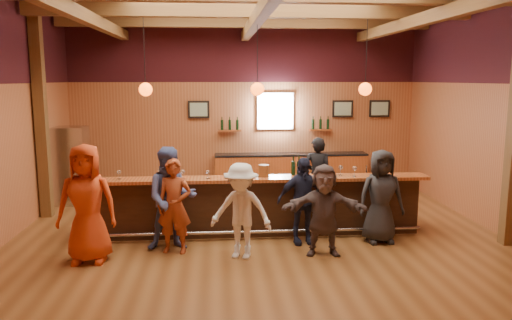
{
  "coord_description": "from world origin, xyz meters",
  "views": [
    {
      "loc": [
        -0.75,
        -9.09,
        2.89
      ],
      "look_at": [
        0.0,
        0.3,
        1.35
      ],
      "focal_mm": 35.0,
      "sensor_mm": 36.0,
      "label": 1
    }
  ],
  "objects_px": {
    "bartender": "(317,176)",
    "back_bar_cabinet": "(291,171)",
    "customer_redvest": "(174,206)",
    "bottle_a": "(299,168)",
    "customer_dark": "(381,196)",
    "customer_orange": "(87,204)",
    "stainless_fridge": "(72,165)",
    "ice_bucket": "(264,171)",
    "customer_denim": "(171,199)",
    "customer_navy": "(302,201)",
    "customer_brown": "(324,210)",
    "customer_white": "(241,211)",
    "bar_counter": "(257,204)"
  },
  "relations": [
    {
      "from": "bar_counter",
      "to": "bartender",
      "type": "xyz_separation_m",
      "value": [
        1.37,
        1.08,
        0.31
      ]
    },
    {
      "from": "customer_brown",
      "to": "bottle_a",
      "type": "bearing_deg",
      "value": 106.42
    },
    {
      "from": "customer_orange",
      "to": "customer_redvest",
      "type": "relative_size",
      "value": 1.19
    },
    {
      "from": "bartender",
      "to": "stainless_fridge",
      "type": "bearing_deg",
      "value": 0.66
    },
    {
      "from": "customer_brown",
      "to": "customer_navy",
      "type": "bearing_deg",
      "value": 119.38
    },
    {
      "from": "customer_denim",
      "to": "bottle_a",
      "type": "xyz_separation_m",
      "value": [
        2.3,
        0.75,
        0.36
      ]
    },
    {
      "from": "bar_counter",
      "to": "customer_redvest",
      "type": "relative_size",
      "value": 3.95
    },
    {
      "from": "ice_bucket",
      "to": "customer_redvest",
      "type": "bearing_deg",
      "value": -151.94
    },
    {
      "from": "bar_counter",
      "to": "customer_white",
      "type": "height_order",
      "value": "customer_white"
    },
    {
      "from": "customer_white",
      "to": "ice_bucket",
      "type": "bearing_deg",
      "value": 87.74
    },
    {
      "from": "ice_bucket",
      "to": "stainless_fridge",
      "type": "bearing_deg",
      "value": 147.12
    },
    {
      "from": "bar_counter",
      "to": "customer_navy",
      "type": "xyz_separation_m",
      "value": [
        0.72,
        -0.81,
        0.25
      ]
    },
    {
      "from": "customer_redvest",
      "to": "bottle_a",
      "type": "relative_size",
      "value": 4.52
    },
    {
      "from": "customer_white",
      "to": "customer_redvest",
      "type": "bearing_deg",
      "value": -177.95
    },
    {
      "from": "customer_navy",
      "to": "stainless_fridge",
      "type": "bearing_deg",
      "value": 138.13
    },
    {
      "from": "customer_redvest",
      "to": "customer_denim",
      "type": "height_order",
      "value": "customer_denim"
    },
    {
      "from": "customer_denim",
      "to": "customer_dark",
      "type": "height_order",
      "value": "customer_denim"
    },
    {
      "from": "stainless_fridge",
      "to": "customer_brown",
      "type": "distance_m",
      "value": 6.39
    },
    {
      "from": "customer_white",
      "to": "customer_brown",
      "type": "distance_m",
      "value": 1.36
    },
    {
      "from": "customer_dark",
      "to": "bottle_a",
      "type": "distance_m",
      "value": 1.58
    },
    {
      "from": "stainless_fridge",
      "to": "ice_bucket",
      "type": "height_order",
      "value": "stainless_fridge"
    },
    {
      "from": "customer_navy",
      "to": "bartender",
      "type": "bearing_deg",
      "value": 63.01
    },
    {
      "from": "bartender",
      "to": "back_bar_cabinet",
      "type": "bearing_deg",
      "value": -70.93
    },
    {
      "from": "stainless_fridge",
      "to": "customer_dark",
      "type": "bearing_deg",
      "value": -27.93
    },
    {
      "from": "customer_white",
      "to": "customer_dark",
      "type": "distance_m",
      "value": 2.58
    },
    {
      "from": "stainless_fridge",
      "to": "customer_navy",
      "type": "height_order",
      "value": "stainless_fridge"
    },
    {
      "from": "back_bar_cabinet",
      "to": "customer_orange",
      "type": "relative_size",
      "value": 2.11
    },
    {
      "from": "stainless_fridge",
      "to": "customer_white",
      "type": "relative_size",
      "value": 1.15
    },
    {
      "from": "customer_orange",
      "to": "customer_white",
      "type": "relative_size",
      "value": 1.21
    },
    {
      "from": "bartender",
      "to": "customer_dark",
      "type": "bearing_deg",
      "value": 125.84
    },
    {
      "from": "customer_redvest",
      "to": "customer_navy",
      "type": "relative_size",
      "value": 1.03
    },
    {
      "from": "customer_denim",
      "to": "customer_brown",
      "type": "height_order",
      "value": "customer_denim"
    },
    {
      "from": "customer_navy",
      "to": "customer_dark",
      "type": "relative_size",
      "value": 0.93
    },
    {
      "from": "bar_counter",
      "to": "ice_bucket",
      "type": "relative_size",
      "value": 29.02
    },
    {
      "from": "customer_orange",
      "to": "customer_navy",
      "type": "height_order",
      "value": "customer_orange"
    },
    {
      "from": "customer_brown",
      "to": "back_bar_cabinet",
      "type": "bearing_deg",
      "value": 94.08
    },
    {
      "from": "customer_navy",
      "to": "back_bar_cabinet",
      "type": "bearing_deg",
      "value": 76.07
    },
    {
      "from": "customer_brown",
      "to": "bottle_a",
      "type": "xyz_separation_m",
      "value": [
        -0.22,
        1.23,
        0.49
      ]
    },
    {
      "from": "customer_redvest",
      "to": "customer_navy",
      "type": "height_order",
      "value": "customer_redvest"
    },
    {
      "from": "customer_dark",
      "to": "ice_bucket",
      "type": "bearing_deg",
      "value": 161.83
    },
    {
      "from": "bottle_a",
      "to": "ice_bucket",
      "type": "bearing_deg",
      "value": -172.27
    },
    {
      "from": "customer_dark",
      "to": "bartender",
      "type": "bearing_deg",
      "value": 109.11
    },
    {
      "from": "stainless_fridge",
      "to": "customer_brown",
      "type": "relative_size",
      "value": 1.18
    },
    {
      "from": "bartender",
      "to": "bar_counter",
      "type": "bearing_deg",
      "value": 52.8
    },
    {
      "from": "customer_navy",
      "to": "customer_redvest",
      "type": "bearing_deg",
      "value": 179.81
    },
    {
      "from": "back_bar_cabinet",
      "to": "customer_denim",
      "type": "xyz_separation_m",
      "value": [
        -2.72,
        -4.5,
        0.41
      ]
    },
    {
      "from": "customer_redvest",
      "to": "customer_denim",
      "type": "bearing_deg",
      "value": 120.09
    },
    {
      "from": "back_bar_cabinet",
      "to": "ice_bucket",
      "type": "relative_size",
      "value": 18.43
    },
    {
      "from": "customer_redvest",
      "to": "customer_dark",
      "type": "bearing_deg",
      "value": 15.12
    },
    {
      "from": "customer_brown",
      "to": "bartender",
      "type": "bearing_deg",
      "value": 87.4
    }
  ]
}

